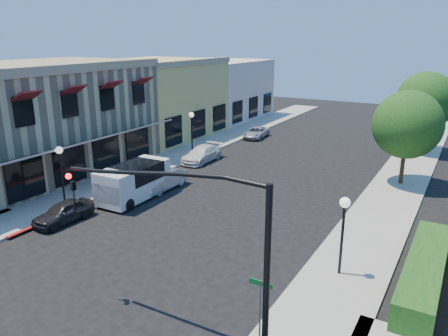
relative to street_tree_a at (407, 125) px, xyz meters
The scene contains 21 objects.
ground 24.06m from the street_tree_a, 111.80° to the right, with size 120.00×120.00×0.00m, color black.
sidewalk_left 18.71m from the street_tree_a, 164.10° to the left, with size 3.50×50.00×0.12m, color #99978B.
sidewalk_right 6.49m from the street_tree_a, 90.57° to the left, with size 3.50×50.00×0.12m, color #99978B.
curb_red_strip 21.45m from the street_tree_a, 138.28° to the right, with size 0.25×10.00×0.06m, color maroon.
corner_brick_building 26.63m from the street_tree_a, 155.60° to the right, with size 11.77×18.20×8.10m.
yellow_stucco_building 24.63m from the street_tree_a, behind, with size 10.00×12.00×7.60m, color tan.
pink_stucco_building 29.10m from the street_tree_a, 146.64° to the left, with size 10.00×12.00×7.00m, color beige.
hedge 13.96m from the street_tree_a, 77.42° to the right, with size 1.40×8.00×1.10m, color #174614.
street_tree_a is the anchor object (origin of this frame).
street_tree_b 10.01m from the street_tree_a, 90.00° to the left, with size 4.94×4.94×7.02m.
signal_mast_arm 20.71m from the street_tree_a, 98.17° to the right, with size 8.01×0.39×6.00m.
street_name_sign 20.00m from the street_tree_a, 93.76° to the right, with size 0.80×0.06×2.50m.
lamppost_left_near 22.30m from the street_tree_a, 141.02° to the right, with size 0.44×0.44×3.57m.
lamppost_left_far 17.36m from the street_tree_a, behind, with size 0.44×0.44×3.57m.
lamppost_right_near 14.08m from the street_tree_a, 91.23° to the right, with size 0.44×0.44×3.57m.
lamppost_right_far 2.49m from the street_tree_a, 98.53° to the left, with size 0.44×0.44×3.57m.
white_van 18.30m from the street_tree_a, 140.98° to the right, with size 2.29×4.99×2.19m.
parked_car_a 22.22m from the street_tree_a, 133.15° to the right, with size 1.41×3.50×1.19m, color black.
parked_car_b 16.69m from the street_tree_a, 146.50° to the right, with size 1.39×3.98×1.31m, color #ACADB1.
parked_car_c 15.55m from the street_tree_a, behind, with size 1.76×4.34×1.26m, color silver.
parked_car_d 17.42m from the street_tree_a, 151.74° to the left, with size 1.77×3.84×1.07m, color #B8BBBE.
Camera 1 is at (12.52, -8.80, 9.83)m, focal length 35.00 mm.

